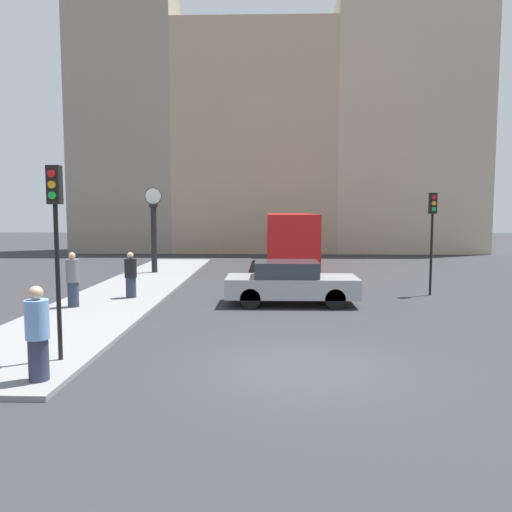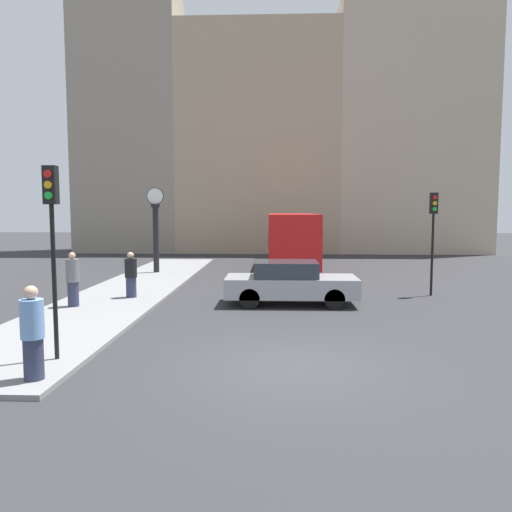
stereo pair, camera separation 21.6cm
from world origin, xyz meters
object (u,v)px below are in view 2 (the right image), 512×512
(traffic_light_near, at_px, (52,222))
(pedestrian_black_jacket, at_px, (131,275))
(traffic_light_far, at_px, (433,222))
(pedestrian_blue_stripe, at_px, (33,333))
(pedestrian_grey_jacket, at_px, (73,280))
(street_clock, at_px, (156,230))
(sedan_car, at_px, (290,283))
(bus_distant, at_px, (292,237))

(traffic_light_near, relative_size, pedestrian_black_jacket, 2.47)
(traffic_light_near, xyz_separation_m, traffic_light_far, (10.17, 8.58, -0.20))
(pedestrian_black_jacket, height_order, pedestrian_blue_stripe, pedestrian_blue_stripe)
(pedestrian_black_jacket, relative_size, pedestrian_blue_stripe, 0.93)
(traffic_light_near, relative_size, traffic_light_far, 1.04)
(traffic_light_near, xyz_separation_m, pedestrian_grey_jacket, (-1.91, 5.51, -1.94))
(street_clock, bearing_deg, pedestrian_grey_jacket, -93.49)
(sedan_car, height_order, pedestrian_blue_stripe, pedestrian_blue_stripe)
(traffic_light_near, distance_m, pedestrian_grey_jacket, 6.15)
(traffic_light_near, height_order, pedestrian_black_jacket, traffic_light_near)
(street_clock, bearing_deg, pedestrian_black_jacket, -83.43)
(traffic_light_far, relative_size, pedestrian_grey_jacket, 2.19)
(traffic_light_near, bearing_deg, pedestrian_blue_stripe, -83.78)
(traffic_light_far, bearing_deg, pedestrian_grey_jacket, -165.75)
(traffic_light_near, xyz_separation_m, pedestrian_black_jacket, (-0.57, 7.21, -2.02))
(sedan_car, distance_m, bus_distant, 10.43)
(traffic_light_far, relative_size, pedestrian_black_jacket, 2.38)
(sedan_car, distance_m, traffic_light_near, 8.57)
(traffic_light_far, xyz_separation_m, street_clock, (-11.55, 5.70, -0.51))
(pedestrian_grey_jacket, height_order, pedestrian_blue_stripe, pedestrian_grey_jacket)
(street_clock, bearing_deg, bus_distant, 22.32)
(bus_distant, xyz_separation_m, pedestrian_blue_stripe, (-5.20, -18.27, -0.73))
(street_clock, height_order, pedestrian_blue_stripe, street_clock)
(traffic_light_far, xyz_separation_m, pedestrian_blue_stripe, (-10.04, -9.81, -1.75))
(bus_distant, relative_size, traffic_light_near, 2.43)
(traffic_light_far, xyz_separation_m, pedestrian_grey_jacket, (-12.09, -3.07, -1.74))
(sedan_car, height_order, bus_distant, bus_distant)
(traffic_light_far, distance_m, pedestrian_grey_jacket, 12.59)
(pedestrian_blue_stripe, bearing_deg, traffic_light_far, 44.35)
(bus_distant, height_order, traffic_light_near, traffic_light_near)
(bus_distant, bearing_deg, street_clock, -157.68)
(street_clock, distance_m, pedestrian_black_jacket, 7.23)
(traffic_light_far, bearing_deg, sedan_car, -159.86)
(sedan_car, distance_m, pedestrian_black_jacket, 5.53)
(street_clock, distance_m, pedestrian_blue_stripe, 15.63)
(traffic_light_near, relative_size, street_clock, 0.95)
(sedan_car, height_order, traffic_light_far, traffic_light_far)
(traffic_light_far, relative_size, pedestrian_blue_stripe, 2.21)
(bus_distant, distance_m, traffic_light_far, 9.79)
(street_clock, distance_m, pedestrian_grey_jacket, 8.87)
(pedestrian_black_jacket, bearing_deg, traffic_light_near, -85.52)
(pedestrian_blue_stripe, bearing_deg, sedan_car, 58.69)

